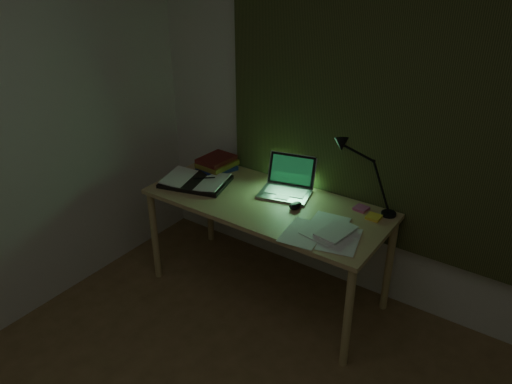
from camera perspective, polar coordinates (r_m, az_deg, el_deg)
wall_back at (r=3.02m, az=15.66°, el=8.10°), size 3.50×0.00×2.50m
curtain at (r=2.92m, az=15.88°, el=11.60°), size 2.20×0.06×2.00m
desk at (r=3.31m, az=1.19°, el=-6.43°), size 1.54×0.67×0.70m
laptop at (r=3.16m, az=3.35°, el=1.48°), size 0.40×0.42×0.23m
open_textbook at (r=3.38m, az=-6.91°, el=1.27°), size 0.50×0.41×0.04m
book_stack at (r=3.55m, az=-4.53°, el=3.29°), size 0.25×0.28×0.10m
loose_papers at (r=2.86m, az=8.24°, el=-4.13°), size 0.43×0.44×0.02m
mouse at (r=3.05m, az=4.55°, el=-1.55°), size 0.07×0.10×0.04m
sticky_yellow at (r=3.02m, az=13.33°, el=-2.80°), size 0.08×0.08×0.02m
sticky_pink at (r=3.10m, az=11.93°, el=-1.85°), size 0.09×0.09×0.02m
desk_lamp at (r=2.98m, az=15.44°, el=1.42°), size 0.33×0.27×0.48m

